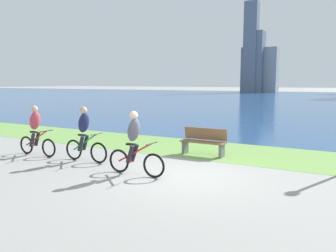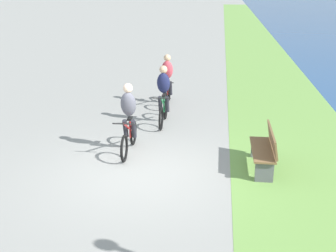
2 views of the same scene
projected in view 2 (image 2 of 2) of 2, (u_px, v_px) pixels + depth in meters
name	position (u px, v px, depth m)	size (l,w,h in m)	color
ground_plane	(143.00, 173.00, 9.41)	(300.00, 300.00, 0.00)	gray
grass_strip_bayside	(312.00, 182.00, 9.02)	(120.00, 3.32, 0.01)	#6B9947
cyclist_lead	(129.00, 119.00, 10.30)	(1.71, 0.52, 1.67)	black
cyclist_trailing	(163.00, 95.00, 12.30)	(1.63, 0.52, 1.67)	black
cyclist_distant_rear	(167.00, 80.00, 14.19)	(1.66, 0.52, 1.64)	black
bench_near_path	(265.00, 150.00, 9.49)	(1.50, 0.47, 0.90)	brown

